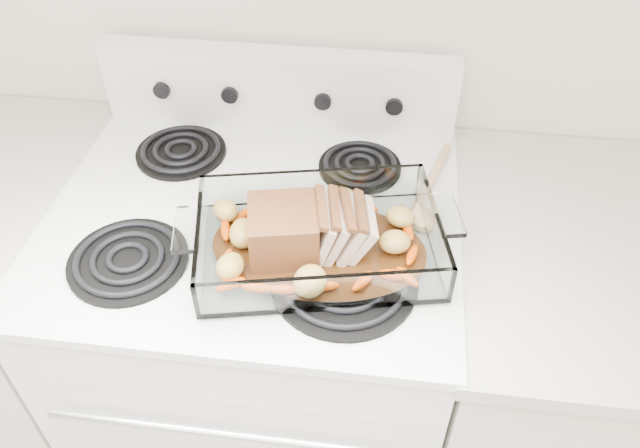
# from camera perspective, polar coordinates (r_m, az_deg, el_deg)

# --- Properties ---
(electric_range) EXTENTS (0.78, 0.70, 1.12)m
(electric_range) POSITION_cam_1_polar(r_m,az_deg,el_deg) (1.54, -4.83, -11.47)
(electric_range) COLOR white
(electric_range) RESTS_ON ground
(counter_left) EXTENTS (0.58, 0.68, 0.93)m
(counter_left) POSITION_cam_1_polar(r_m,az_deg,el_deg) (1.78, -26.55, -8.37)
(counter_left) COLOR beige
(counter_left) RESTS_ON ground
(counter_right) EXTENTS (0.58, 0.68, 0.93)m
(counter_right) POSITION_cam_1_polar(r_m,az_deg,el_deg) (1.59, 20.17, -13.71)
(counter_right) COLOR beige
(counter_right) RESTS_ON ground
(baking_dish) EXTENTS (0.41, 0.27, 0.08)m
(baking_dish) POSITION_cam_1_polar(r_m,az_deg,el_deg) (1.09, -0.14, -1.77)
(baking_dish) COLOR white
(baking_dish) RESTS_ON electric_range
(pork_roast) EXTENTS (0.22, 0.12, 0.09)m
(pork_roast) POSITION_cam_1_polar(r_m,az_deg,el_deg) (1.07, -1.78, -0.38)
(pork_roast) COLOR #5E3119
(pork_roast) RESTS_ON baking_dish
(roast_vegetables) EXTENTS (0.34, 0.18, 0.04)m
(roast_vegetables) POSITION_cam_1_polar(r_m,az_deg,el_deg) (1.11, -0.10, -0.28)
(roast_vegetables) COLOR #C74504
(roast_vegetables) RESTS_ON baking_dish
(wooden_spoon) EXTENTS (0.09, 0.28, 0.02)m
(wooden_spoon) POSITION_cam_1_polar(r_m,az_deg,el_deg) (1.22, 9.77, 2.18)
(wooden_spoon) COLOR #E4B683
(wooden_spoon) RESTS_ON electric_range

